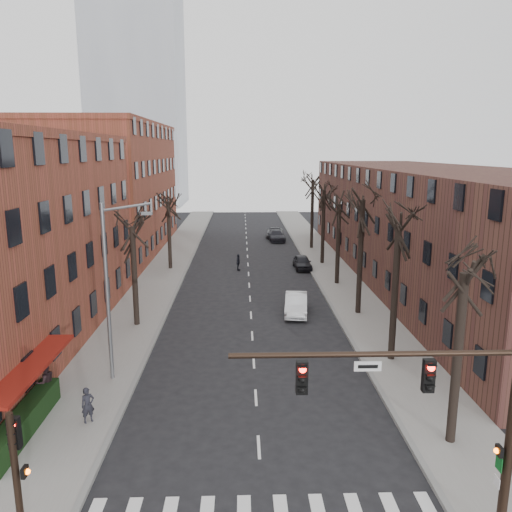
{
  "coord_description": "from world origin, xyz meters",
  "views": [
    {
      "loc": [
        -0.62,
        -13.59,
        11.43
      ],
      "look_at": [
        0.39,
        21.33,
        4.0
      ],
      "focal_mm": 35.0,
      "sensor_mm": 36.0,
      "label": 1
    }
  ],
  "objects": [
    {
      "name": "pedestrian_b",
      "position": [
        -9.6,
        7.68,
        1.08
      ],
      "size": [
        1.14,
        1.13,
        1.86
      ],
      "primitive_type": "imported",
      "rotation": [
        0.0,
        0.0,
        3.89
      ],
      "color": "black",
      "rests_on": "sidewalk_left"
    },
    {
      "name": "building_right",
      "position": [
        16.0,
        30.0,
        5.0
      ],
      "size": [
        12.0,
        50.0,
        10.0
      ],
      "primitive_type": "cube",
      "color": "#502F25",
      "rests_on": "ground"
    },
    {
      "name": "tree_right_e",
      "position": [
        7.6,
        36.0,
        0.0
      ],
      "size": [
        5.2,
        5.2,
        10.8
      ],
      "primitive_type": null,
      "color": "black",
      "rests_on": "ground"
    },
    {
      "name": "awning_left",
      "position": [
        -9.4,
        6.0,
        0.0
      ],
      "size": [
        1.2,
        7.0,
        0.15
      ],
      "primitive_type": "cube",
      "color": "maroon",
      "rests_on": "ground"
    },
    {
      "name": "streetlight",
      "position": [
        -7.03,
        10.0,
        5.01
      ],
      "size": [
        2.45,
        0.22,
        9.03
      ],
      "color": "slate",
      "rests_on": "ground"
    },
    {
      "name": "tree_right_c",
      "position": [
        7.6,
        20.0,
        0.0
      ],
      "size": [
        5.2,
        5.2,
        11.6
      ],
      "primitive_type": null,
      "color": "black",
      "rests_on": "ground"
    },
    {
      "name": "tree_left_b",
      "position": [
        -7.6,
        34.0,
        0.0
      ],
      "size": [
        5.2,
        5.2,
        9.5
      ],
      "primitive_type": null,
      "color": "black",
      "rests_on": "ground"
    },
    {
      "name": "pedestrian_crossing",
      "position": [
        -0.98,
        33.48,
        0.8
      ],
      "size": [
        0.5,
        0.97,
        1.59
      ],
      "primitive_type": "imported",
      "rotation": [
        0.0,
        0.0,
        1.45
      ],
      "color": "black",
      "rests_on": "ground"
    },
    {
      "name": "signal_pole_left",
      "position": [
        -6.99,
        -0.95,
        2.61
      ],
      "size": [
        0.47,
        0.44,
        4.4
      ],
      "color": "black",
      "rests_on": "ground"
    },
    {
      "name": "sidewalk_right",
      "position": [
        8.0,
        35.0,
        0.07
      ],
      "size": [
        4.0,
        90.0,
        0.15
      ],
      "primitive_type": "cube",
      "color": "gray",
      "rests_on": "ground"
    },
    {
      "name": "pedestrian_a",
      "position": [
        -7.15,
        5.83,
        0.92
      ],
      "size": [
        0.67,
        0.63,
        1.54
      ],
      "primitive_type": "imported",
      "rotation": [
        0.0,
        0.0,
        0.62
      ],
      "color": "black",
      "rests_on": "sidewalk_left"
    },
    {
      "name": "building_left_far",
      "position": [
        -16.0,
        44.0,
        7.0
      ],
      "size": [
        12.0,
        28.0,
        14.0
      ],
      "primitive_type": "cube",
      "color": "brown",
      "rests_on": "ground"
    },
    {
      "name": "parked_car_mid",
      "position": [
        3.8,
        49.57,
        0.68
      ],
      "size": [
        2.28,
        4.85,
        1.37
      ],
      "primitive_type": "imported",
      "rotation": [
        0.0,
        0.0,
        0.08
      ],
      "color": "black",
      "rests_on": "ground"
    },
    {
      "name": "parked_car_near",
      "position": [
        5.3,
        33.95,
        0.66
      ],
      "size": [
        1.7,
        3.95,
        1.33
      ],
      "primitive_type": "imported",
      "rotation": [
        0.0,
        0.0,
        0.04
      ],
      "color": "black",
      "rests_on": "ground"
    },
    {
      "name": "tree_right_f",
      "position": [
        7.6,
        44.0,
        0.0
      ],
      "size": [
        5.2,
        5.2,
        11.6
      ],
      "primitive_type": null,
      "color": "black",
      "rests_on": "ground"
    },
    {
      "name": "sidewalk_left",
      "position": [
        -8.0,
        35.0,
        0.07
      ],
      "size": [
        4.0,
        90.0,
        0.15
      ],
      "primitive_type": "cube",
      "color": "gray",
      "rests_on": "ground"
    },
    {
      "name": "tree_right_a",
      "position": [
        7.6,
        4.0,
        0.0
      ],
      "size": [
        5.2,
        5.2,
        10.0
      ],
      "primitive_type": null,
      "color": "black",
      "rests_on": "ground"
    },
    {
      "name": "tree_left_a",
      "position": [
        -7.6,
        18.0,
        0.0
      ],
      "size": [
        5.2,
        5.2,
        9.5
      ],
      "primitive_type": null,
      "color": "black",
      "rests_on": "ground"
    },
    {
      "name": "tree_right_d",
      "position": [
        7.6,
        28.0,
        0.0
      ],
      "size": [
        5.2,
        5.2,
        10.0
      ],
      "primitive_type": null,
      "color": "black",
      "rests_on": "ground"
    },
    {
      "name": "tree_right_b",
      "position": [
        7.6,
        12.0,
        0.0
      ],
      "size": [
        5.2,
        5.2,
        10.8
      ],
      "primitive_type": null,
      "color": "black",
      "rests_on": "ground"
    },
    {
      "name": "hedge",
      "position": [
        -9.5,
        5.0,
        0.65
      ],
      "size": [
        0.8,
        6.0,
        1.0
      ],
      "primitive_type": "cube",
      "color": "black",
      "rests_on": "sidewalk_left"
    },
    {
      "name": "signal_mast_arm",
      "position": [
        5.45,
        -1.0,
        4.4
      ],
      "size": [
        8.14,
        0.3,
        7.2
      ],
      "color": "black",
      "rests_on": "ground"
    },
    {
      "name": "office_tower",
      "position": [
        -22.0,
        95.0,
        30.0
      ],
      "size": [
        18.0,
        18.0,
        60.0
      ],
      "primitive_type": "cube",
      "color": "#B2B7BF",
      "rests_on": "ground"
    },
    {
      "name": "silver_sedan",
      "position": [
        3.22,
        20.25,
        0.72
      ],
      "size": [
        2.04,
        4.54,
        1.45
      ],
      "primitive_type": "imported",
      "rotation": [
        0.0,
        0.0,
        -0.12
      ],
      "color": "silver",
      "rests_on": "ground"
    },
    {
      "name": "parked_car_far",
      "position": [
        3.8,
        52.18,
        0.64
      ],
      "size": [
        2.51,
        4.75,
        1.27
      ],
      "primitive_type": "imported",
      "rotation": [
        0.0,
        0.0,
        -0.09
      ],
      "color": "#54575B",
      "rests_on": "ground"
    }
  ]
}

